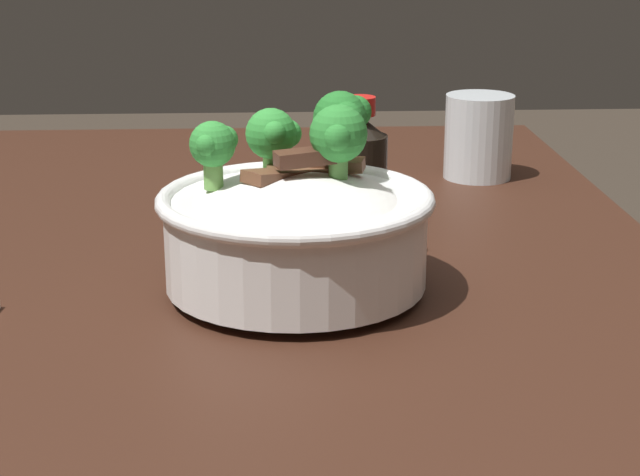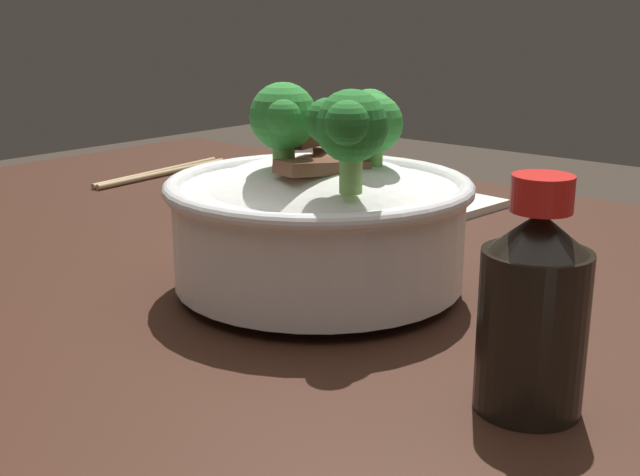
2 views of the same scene
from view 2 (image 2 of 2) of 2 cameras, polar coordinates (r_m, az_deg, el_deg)
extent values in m
cube|color=#381E14|center=(0.63, 2.76, -4.96)|extent=(1.28, 0.77, 0.05)
cube|color=#381E14|center=(1.36, -8.56, -12.13)|extent=(0.07, 0.07, 0.78)
cylinder|color=white|center=(0.59, -0.09, -3.32)|extent=(0.10, 0.10, 0.01)
cylinder|color=white|center=(0.58, -0.09, 0.32)|extent=(0.21, 0.21, 0.07)
torus|color=white|center=(0.57, -0.09, 3.70)|extent=(0.22, 0.22, 0.01)
ellipsoid|color=white|center=(0.58, -0.09, 2.35)|extent=(0.18, 0.18, 0.07)
cube|color=brown|center=(0.54, 0.20, 5.05)|extent=(0.04, 0.07, 0.01)
cube|color=#4C2B1E|center=(0.56, -1.10, 7.14)|extent=(0.03, 0.05, 0.01)
cube|color=brown|center=(0.58, 0.72, 5.69)|extent=(0.06, 0.06, 0.02)
cube|color=brown|center=(0.56, 0.66, 5.10)|extent=(0.02, 0.06, 0.01)
cylinder|color=#6BA84C|center=(0.56, 3.75, 5.64)|extent=(0.01, 0.01, 0.02)
sphere|color=green|center=(0.56, 3.79, 8.08)|extent=(0.04, 0.04, 0.04)
sphere|color=green|center=(0.57, 2.46, 8.56)|extent=(0.02, 0.02, 0.02)
sphere|color=green|center=(0.54, 3.70, 7.64)|extent=(0.02, 0.02, 0.02)
cylinder|color=#5B9947|center=(0.55, -2.58, 5.64)|extent=(0.02, 0.02, 0.03)
sphere|color=#2D8433|center=(0.54, -2.62, 8.60)|extent=(0.05, 0.05, 0.05)
sphere|color=#2D8433|center=(0.55, -3.70, 8.84)|extent=(0.02, 0.02, 0.02)
sphere|color=#2D8433|center=(0.53, -2.70, 8.53)|extent=(0.03, 0.03, 0.03)
cylinder|color=#7AB256|center=(0.50, 2.20, 4.72)|extent=(0.01, 0.01, 0.03)
sphere|color=#237028|center=(0.50, 2.23, 7.92)|extent=(0.05, 0.05, 0.05)
sphere|color=#237028|center=(0.50, 0.54, 8.29)|extent=(0.03, 0.03, 0.03)
sphere|color=#237028|center=(0.48, 1.95, 8.11)|extent=(0.03, 0.03, 0.03)
cylinder|color=#6BA84C|center=(0.62, 3.50, 6.69)|extent=(0.02, 0.02, 0.02)
sphere|color=green|center=(0.62, 3.54, 8.84)|extent=(0.04, 0.04, 0.04)
sphere|color=green|center=(0.63, 2.88, 9.14)|extent=(0.02, 0.02, 0.02)
sphere|color=green|center=(0.61, 3.38, 8.98)|extent=(0.02, 0.02, 0.02)
cylinder|color=tan|center=(1.02, -10.93, 4.54)|extent=(0.02, 0.21, 0.01)
cylinder|color=tan|center=(1.03, -11.37, 4.60)|extent=(0.03, 0.21, 0.01)
cylinder|color=black|center=(0.42, 14.75, -6.42)|extent=(0.06, 0.06, 0.08)
cone|color=black|center=(0.41, 15.26, 0.45)|extent=(0.05, 0.05, 0.02)
cylinder|color=red|center=(0.40, 15.46, 3.06)|extent=(0.03, 0.03, 0.02)
cube|color=silver|center=(0.86, 8.35, 2.56)|extent=(0.12, 0.10, 0.01)
camera|label=1|loc=(1.24, -29.80, 18.57)|focal=57.92mm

